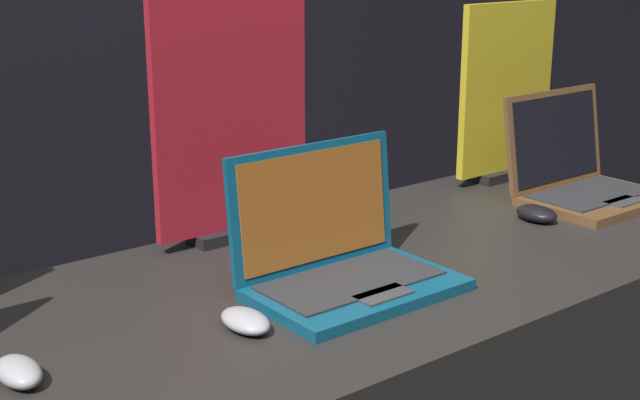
# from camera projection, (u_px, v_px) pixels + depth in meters

# --- Properties ---
(mouse_front) EXTENTS (0.06, 0.10, 0.03)m
(mouse_front) POSITION_uv_depth(u_px,v_px,m) (19.00, 372.00, 1.24)
(mouse_front) COLOR #B2B2B7
(mouse_front) RESTS_ON display_counter
(laptop_middle) EXTENTS (0.36, 0.26, 0.25)m
(laptop_middle) POSITION_uv_depth(u_px,v_px,m) (340.00, 256.00, 1.58)
(laptop_middle) COLOR #0F5170
(laptop_middle) RESTS_ON display_counter
(mouse_middle) EXTENTS (0.06, 0.10, 0.03)m
(mouse_middle) POSITION_uv_depth(u_px,v_px,m) (245.00, 321.00, 1.41)
(mouse_middle) COLOR #B2B2B7
(mouse_middle) RESTS_ON display_counter
(promo_stand_middle) EXTENTS (0.35, 0.07, 0.52)m
(promo_stand_middle) POSITION_uv_depth(u_px,v_px,m) (232.00, 120.00, 1.78)
(promo_stand_middle) COLOR black
(promo_stand_middle) RESTS_ON display_counter
(laptop_back) EXTENTS (0.33, 0.28, 0.25)m
(laptop_back) POSITION_uv_depth(u_px,v_px,m) (580.00, 175.00, 2.11)
(laptop_back) COLOR brown
(laptop_back) RESTS_ON display_counter
(mouse_back) EXTENTS (0.07, 0.10, 0.03)m
(mouse_back) POSITION_uv_depth(u_px,v_px,m) (537.00, 214.00, 1.95)
(mouse_back) COLOR black
(mouse_back) RESTS_ON display_counter
(promo_stand_back) EXTENTS (0.32, 0.07, 0.45)m
(promo_stand_back) POSITION_uv_depth(u_px,v_px,m) (506.00, 97.00, 2.24)
(promo_stand_back) COLOR black
(promo_stand_back) RESTS_ON display_counter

